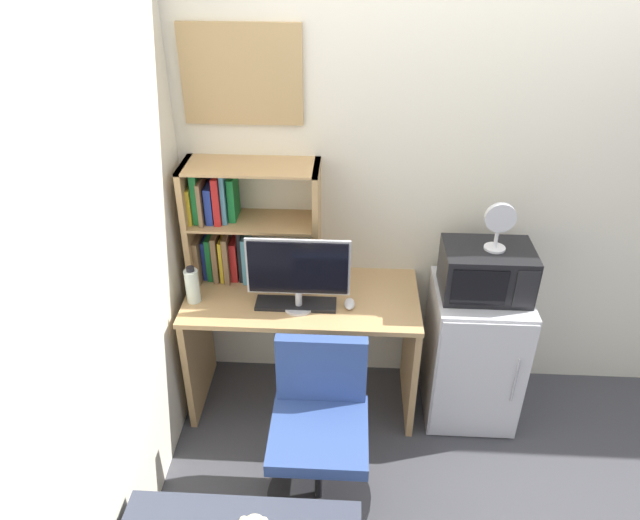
# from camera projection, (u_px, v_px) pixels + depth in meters

# --- Properties ---
(wall_back) EXTENTS (6.40, 0.04, 2.60)m
(wall_back) POSITION_uv_depth(u_px,v_px,m) (544.00, 189.00, 3.22)
(wall_back) COLOR silver
(wall_back) RESTS_ON ground_plane
(wall_left) EXTENTS (0.04, 4.40, 2.60)m
(wall_left) POSITION_uv_depth(u_px,v_px,m) (50.00, 380.00, 1.93)
(wall_left) COLOR silver
(wall_left) RESTS_ON ground_plane
(desk) EXTENTS (1.29, 0.61, 0.77)m
(desk) POSITION_uv_depth(u_px,v_px,m) (303.00, 329.00, 3.40)
(desk) COLOR tan
(desk) RESTS_ON ground_plane
(hutch_bookshelf) EXTENTS (0.73, 0.29, 0.70)m
(hutch_bookshelf) POSITION_uv_depth(u_px,v_px,m) (234.00, 223.00, 3.26)
(hutch_bookshelf) COLOR tan
(hutch_bookshelf) RESTS_ON desk
(monitor) EXTENTS (0.54, 0.16, 0.42)m
(monitor) POSITION_uv_depth(u_px,v_px,m) (298.00, 270.00, 3.05)
(monitor) COLOR #B7B7BC
(monitor) RESTS_ON desk
(keyboard) EXTENTS (0.43, 0.13, 0.02)m
(keyboard) POSITION_uv_depth(u_px,v_px,m) (296.00, 304.00, 3.19)
(keyboard) COLOR black
(keyboard) RESTS_ON desk
(computer_mouse) EXTENTS (0.06, 0.10, 0.04)m
(computer_mouse) POSITION_uv_depth(u_px,v_px,m) (349.00, 304.00, 3.17)
(computer_mouse) COLOR silver
(computer_mouse) RESTS_ON desk
(water_bottle) EXTENTS (0.08, 0.08, 0.21)m
(water_bottle) POSITION_uv_depth(u_px,v_px,m) (192.00, 285.00, 3.18)
(water_bottle) COLOR silver
(water_bottle) RESTS_ON desk
(mini_fridge) EXTENTS (0.50, 0.54, 0.83)m
(mini_fridge) POSITION_uv_depth(u_px,v_px,m) (473.00, 352.00, 3.40)
(mini_fridge) COLOR silver
(mini_fridge) RESTS_ON ground_plane
(microwave) EXTENTS (0.47, 0.33, 0.27)m
(microwave) POSITION_uv_depth(u_px,v_px,m) (486.00, 271.00, 3.12)
(microwave) COLOR black
(microwave) RESTS_ON mini_fridge
(desk_fan) EXTENTS (0.16, 0.11, 0.26)m
(desk_fan) POSITION_uv_depth(u_px,v_px,m) (499.00, 223.00, 2.97)
(desk_fan) COLOR silver
(desk_fan) RESTS_ON microwave
(desk_chair) EXTENTS (0.53, 0.53, 0.88)m
(desk_chair) POSITION_uv_depth(u_px,v_px,m) (320.00, 438.00, 2.89)
(desk_chair) COLOR black
(desk_chair) RESTS_ON ground_plane
(wall_corkboard) EXTENTS (0.62, 0.02, 0.50)m
(wall_corkboard) POSITION_uv_depth(u_px,v_px,m) (242.00, 75.00, 2.96)
(wall_corkboard) COLOR tan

